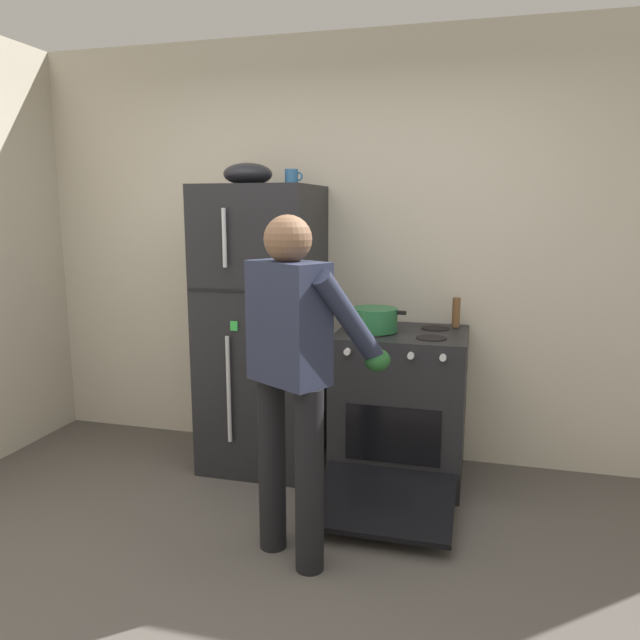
{
  "coord_description": "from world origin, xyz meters",
  "views": [
    {
      "loc": [
        0.84,
        -1.93,
        1.62
      ],
      "look_at": [
        -0.02,
        1.32,
        1.0
      ],
      "focal_mm": 33.84,
      "sensor_mm": 36.0,
      "label": 1
    }
  ],
  "objects_px": {
    "pepper_mill": "(456,312)",
    "mixing_bowl": "(248,174)",
    "red_pot": "(374,320)",
    "coffee_mug": "(292,177)",
    "person_cook": "(295,360)",
    "refrigerator": "(263,328)",
    "stove_range": "(400,407)"
  },
  "relations": [
    {
      "from": "person_cook",
      "to": "mixing_bowl",
      "type": "xyz_separation_m",
      "value": [
        -0.6,
        1.0,
        0.88
      ]
    },
    {
      "from": "person_cook",
      "to": "coffee_mug",
      "type": "xyz_separation_m",
      "value": [
        -0.34,
        1.05,
        0.86
      ]
    },
    {
      "from": "refrigerator",
      "to": "coffee_mug",
      "type": "bearing_deg",
      "value": 15.4
    },
    {
      "from": "red_pot",
      "to": "refrigerator",
      "type": "bearing_deg",
      "value": 176.03
    },
    {
      "from": "red_pot",
      "to": "coffee_mug",
      "type": "xyz_separation_m",
      "value": [
        -0.53,
        0.1,
        0.83
      ]
    },
    {
      "from": "refrigerator",
      "to": "mixing_bowl",
      "type": "xyz_separation_m",
      "value": [
        -0.08,
        0.0,
        0.95
      ]
    },
    {
      "from": "stove_range",
      "to": "coffee_mug",
      "type": "bearing_deg",
      "value": 174.42
    },
    {
      "from": "red_pot",
      "to": "pepper_mill",
      "type": "bearing_deg",
      "value": 28.52
    },
    {
      "from": "refrigerator",
      "to": "red_pot",
      "type": "relative_size",
      "value": 4.75
    },
    {
      "from": "red_pot",
      "to": "coffee_mug",
      "type": "bearing_deg",
      "value": 169.4
    },
    {
      "from": "mixing_bowl",
      "to": "refrigerator",
      "type": "bearing_deg",
      "value": -0.21
    },
    {
      "from": "stove_range",
      "to": "person_cook",
      "type": "relative_size",
      "value": 0.76
    },
    {
      "from": "pepper_mill",
      "to": "mixing_bowl",
      "type": "distance_m",
      "value": 1.52
    },
    {
      "from": "refrigerator",
      "to": "mixing_bowl",
      "type": "relative_size",
      "value": 5.96
    },
    {
      "from": "coffee_mug",
      "to": "mixing_bowl",
      "type": "bearing_deg",
      "value": -169.22
    },
    {
      "from": "person_cook",
      "to": "pepper_mill",
      "type": "distance_m",
      "value": 1.37
    },
    {
      "from": "red_pot",
      "to": "coffee_mug",
      "type": "distance_m",
      "value": 0.99
    },
    {
      "from": "stove_range",
      "to": "refrigerator",
      "type": "bearing_deg",
      "value": 178.86
    },
    {
      "from": "stove_range",
      "to": "mixing_bowl",
      "type": "distance_m",
      "value": 1.68
    },
    {
      "from": "coffee_mug",
      "to": "mixing_bowl",
      "type": "xyz_separation_m",
      "value": [
        -0.26,
        -0.05,
        0.02
      ]
    },
    {
      "from": "refrigerator",
      "to": "stove_range",
      "type": "height_order",
      "value": "refrigerator"
    },
    {
      "from": "refrigerator",
      "to": "stove_range",
      "type": "distance_m",
      "value": 0.98
    },
    {
      "from": "refrigerator",
      "to": "pepper_mill",
      "type": "xyz_separation_m",
      "value": [
        1.18,
        0.2,
        0.12
      ]
    },
    {
      "from": "refrigerator",
      "to": "coffee_mug",
      "type": "height_order",
      "value": "coffee_mug"
    },
    {
      "from": "person_cook",
      "to": "mixing_bowl",
      "type": "relative_size",
      "value": 5.41
    },
    {
      "from": "person_cook",
      "to": "coffee_mug",
      "type": "distance_m",
      "value": 1.39
    },
    {
      "from": "person_cook",
      "to": "red_pot",
      "type": "height_order",
      "value": "person_cook"
    },
    {
      "from": "person_cook",
      "to": "red_pot",
      "type": "distance_m",
      "value": 0.97
    },
    {
      "from": "person_cook",
      "to": "coffee_mug",
      "type": "relative_size",
      "value": 14.28
    },
    {
      "from": "mixing_bowl",
      "to": "red_pot",
      "type": "bearing_deg",
      "value": -3.59
    },
    {
      "from": "coffee_mug",
      "to": "person_cook",
      "type": "bearing_deg",
      "value": -72.11
    },
    {
      "from": "red_pot",
      "to": "person_cook",
      "type": "bearing_deg",
      "value": -101.72
    }
  ]
}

